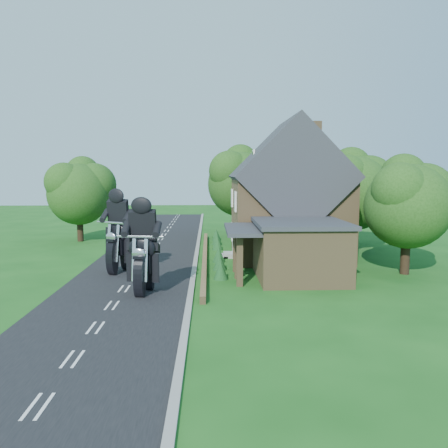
{
  "coord_description": "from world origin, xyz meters",
  "views": [
    {
      "loc": [
        4.61,
        -26.23,
        6.23
      ],
      "look_at": [
        5.64,
        3.26,
        2.8
      ],
      "focal_mm": 35.0,
      "sensor_mm": 36.0,
      "label": 1
    }
  ],
  "objects_px": {
    "house": "(288,199)",
    "motorcycle_lead": "(144,280)",
    "motorcycle_follow": "(120,260)",
    "annex": "(297,249)",
    "garden_wall": "(205,257)"
  },
  "relations": [
    {
      "from": "annex",
      "to": "motorcycle_lead",
      "type": "relative_size",
      "value": 4.34
    },
    {
      "from": "garden_wall",
      "to": "motorcycle_follow",
      "type": "distance_m",
      "value": 6.72
    },
    {
      "from": "motorcycle_lead",
      "to": "motorcycle_follow",
      "type": "bearing_deg",
      "value": -55.62
    },
    {
      "from": "house",
      "to": "motorcycle_lead",
      "type": "relative_size",
      "value": 6.31
    },
    {
      "from": "annex",
      "to": "house",
      "type": "bearing_deg",
      "value": 84.76
    },
    {
      "from": "house",
      "to": "motorcycle_lead",
      "type": "bearing_deg",
      "value": -132.81
    },
    {
      "from": "house",
      "to": "motorcycle_lead",
      "type": "distance_m",
      "value": 14.09
    },
    {
      "from": "annex",
      "to": "garden_wall",
      "type": "bearing_deg",
      "value": 133.84
    },
    {
      "from": "annex",
      "to": "motorcycle_follow",
      "type": "height_order",
      "value": "annex"
    },
    {
      "from": "motorcycle_follow",
      "to": "annex",
      "type": "bearing_deg",
      "value": -163.46
    },
    {
      "from": "motorcycle_lead",
      "to": "motorcycle_follow",
      "type": "height_order",
      "value": "motorcycle_follow"
    },
    {
      "from": "house",
      "to": "motorcycle_follow",
      "type": "distance_m",
      "value": 13.06
    },
    {
      "from": "annex",
      "to": "motorcycle_follow",
      "type": "bearing_deg",
      "value": 171.0
    },
    {
      "from": "house",
      "to": "annex",
      "type": "distance_m",
      "value": 7.3
    },
    {
      "from": "motorcycle_lead",
      "to": "annex",
      "type": "bearing_deg",
      "value": -149.78
    }
  ]
}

